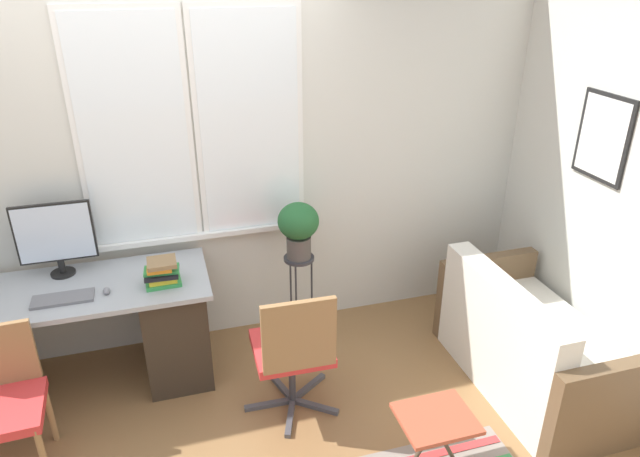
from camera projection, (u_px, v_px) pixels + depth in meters
name	position (u px, v px, depth m)	size (l,w,h in m)	color
ground_plane	(186.00, 400.00, 3.67)	(14.00, 14.00, 0.00)	olive
wall_back_with_window	(158.00, 164.00, 3.74)	(9.00, 0.12, 2.70)	silver
wall_right_with_picture	(581.00, 162.00, 3.79)	(0.08, 9.00, 2.70)	silver
desk	(73.00, 337.00, 3.63)	(1.75, 0.67, 0.75)	#9EA3A8
monitor	(55.00, 236.00, 3.54)	(0.46, 0.15, 0.49)	black
keyboard	(63.00, 299.00, 3.37)	(0.35, 0.14, 0.02)	slate
mouse	(106.00, 291.00, 3.44)	(0.04, 0.07, 0.04)	slate
book_stack	(162.00, 273.00, 3.51)	(0.22, 0.18, 0.17)	green
desk_chair_wooden	(1.00, 400.00, 3.02)	(0.44, 0.45, 0.83)	olive
office_chair_swivel	(294.00, 350.00, 3.40)	(0.58, 0.60, 0.90)	#47474C
couch_loveseat	(531.00, 348.00, 3.72)	(0.76, 1.37, 0.80)	white
plant_stand	(299.00, 271.00, 4.03)	(0.21, 0.21, 0.69)	#333338
potted_plant	(298.00, 226.00, 3.88)	(0.28, 0.28, 0.40)	#514C47
folding_stool	(436.00, 422.00, 3.03)	(0.40, 0.34, 0.39)	#B24C33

